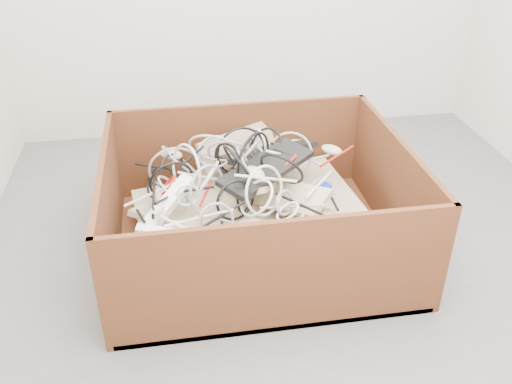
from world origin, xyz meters
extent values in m
plane|color=#59595B|center=(0.00, 0.00, 0.00)|extent=(3.00, 3.00, 0.00)
cube|color=#412110|center=(-0.18, 0.13, 0.01)|extent=(1.33, 1.11, 0.03)
cube|color=#412110|center=(-0.18, 0.67, 0.26)|extent=(1.33, 0.02, 0.52)
cube|color=#412110|center=(-0.18, -0.42, 0.26)|extent=(1.33, 0.03, 0.52)
cube|color=#412110|center=(0.47, 0.13, 0.26)|extent=(0.03, 1.06, 0.52)
cube|color=#412110|center=(-0.84, 0.13, 0.26)|extent=(0.02, 1.06, 0.52)
cube|color=#B8AC89|center=(-0.18, 0.15, 0.08)|extent=(1.17, 1.01, 0.22)
cube|color=#B8AC89|center=(-0.30, 0.07, 0.17)|extent=(0.84, 0.75, 0.23)
cube|color=tan|center=(-0.45, 0.36, 0.21)|extent=(0.44, 0.45, 0.12)
cube|color=tan|center=(-0.01, 0.17, 0.18)|extent=(0.41, 0.46, 0.20)
cube|color=tan|center=(-0.22, -0.07, 0.18)|extent=(0.23, 0.49, 0.16)
cube|color=tan|center=(-0.52, 0.06, 0.22)|extent=(0.49, 0.38, 0.13)
cube|color=tan|center=(0.05, -0.03, 0.27)|extent=(0.32, 0.48, 0.20)
cube|color=tan|center=(-0.21, 0.54, 0.34)|extent=(0.44, 0.34, 0.17)
cube|color=tan|center=(-0.18, 0.17, 0.31)|extent=(0.31, 0.45, 0.26)
cube|color=tan|center=(-0.07, 0.12, 0.29)|extent=(0.42, 0.47, 0.17)
cube|color=black|center=(-0.08, 0.41, 0.37)|extent=(0.50, 0.31, 0.08)
cube|color=black|center=(-0.14, 0.12, 0.44)|extent=(0.47, 0.43, 0.08)
ellipsoid|color=beige|center=(-0.60, 0.17, 0.32)|extent=(0.12, 0.13, 0.04)
ellipsoid|color=beige|center=(0.24, 0.41, 0.35)|extent=(0.13, 0.13, 0.04)
ellipsoid|color=beige|center=(-0.25, -0.08, 0.29)|extent=(0.12, 0.07, 0.04)
ellipsoid|color=beige|center=(-0.20, 0.07, 0.45)|extent=(0.11, 0.13, 0.04)
ellipsoid|color=beige|center=(-0.55, 0.37, 0.41)|extent=(0.13, 0.12, 0.04)
ellipsoid|color=black|center=(0.09, -0.17, 0.27)|extent=(0.12, 0.07, 0.04)
cube|color=white|center=(-0.58, 0.03, 0.35)|extent=(0.25, 0.29, 0.13)
cube|color=white|center=(-0.57, -0.16, 0.32)|extent=(0.30, 0.11, 0.10)
cube|color=#0C28B9|center=(0.12, 0.08, 0.34)|extent=(0.06, 0.06, 0.03)
torus|color=black|center=(-0.20, 0.14, 0.47)|extent=(0.21, 0.22, 0.29)
torus|color=#929398|center=(-0.34, 0.38, 0.40)|extent=(0.25, 0.22, 0.15)
torus|color=black|center=(-0.10, 0.33, 0.45)|extent=(0.15, 0.19, 0.19)
torus|color=#929398|center=(-0.24, 0.37, 0.40)|extent=(0.14, 0.10, 0.13)
torus|color=black|center=(-0.10, 0.42, 0.33)|extent=(0.18, 0.11, 0.19)
torus|color=black|center=(-0.22, 0.36, 0.40)|extent=(0.34, 0.09, 0.35)
torus|color=black|center=(-0.22, 0.20, 0.48)|extent=(0.10, 0.16, 0.17)
torus|color=#929398|center=(-0.54, 0.35, 0.34)|extent=(0.35, 0.08, 0.35)
torus|color=#929398|center=(-0.51, 0.38, 0.36)|extent=(0.24, 0.32, 0.23)
torus|color=black|center=(0.02, 0.33, 0.40)|extent=(0.22, 0.26, 0.18)
torus|color=#929398|center=(0.01, 0.34, 0.38)|extent=(0.28, 0.13, 0.27)
torus|color=silver|center=(-0.22, -0.08, 0.41)|extent=(0.18, 0.22, 0.15)
torus|color=black|center=(-0.27, 0.12, 0.46)|extent=(0.16, 0.30, 0.28)
torus|color=#929398|center=(-0.36, 0.28, 0.47)|extent=(0.32, 0.23, 0.25)
torus|color=silver|center=(-0.13, 0.35, 0.45)|extent=(0.04, 0.17, 0.17)
torus|color=#929398|center=(-0.28, 0.33, 0.41)|extent=(0.27, 0.18, 0.22)
torus|color=silver|center=(-0.50, 0.04, 0.38)|extent=(0.13, 0.03, 0.13)
torus|color=black|center=(-0.55, 0.29, 0.33)|extent=(0.17, 0.27, 0.30)
torus|color=#B01A0C|center=(-0.06, 0.18, 0.41)|extent=(0.18, 0.22, 0.17)
torus|color=#B01A0C|center=(-0.58, 0.18, 0.35)|extent=(0.10, 0.15, 0.13)
torus|color=black|center=(-0.29, 0.30, 0.40)|extent=(0.16, 0.18, 0.23)
torus|color=#929398|center=(-0.56, 0.16, 0.34)|extent=(0.18, 0.25, 0.18)
torus|color=black|center=(-0.27, -0.04, 0.39)|extent=(0.07, 0.16, 0.15)
torus|color=#929398|center=(-0.22, 0.17, 0.48)|extent=(0.16, 0.19, 0.21)
torus|color=black|center=(-0.09, 0.06, 0.46)|extent=(0.23, 0.19, 0.26)
torus|color=black|center=(-0.30, -0.05, 0.39)|extent=(0.22, 0.08, 0.23)
torus|color=black|center=(-0.56, 0.24, 0.34)|extent=(0.29, 0.10, 0.29)
torus|color=black|center=(-0.61, 0.33, 0.28)|extent=(0.16, 0.21, 0.19)
torus|color=silver|center=(-0.49, 0.20, 0.41)|extent=(0.17, 0.31, 0.34)
torus|color=silver|center=(-0.19, -0.09, 0.45)|extent=(0.25, 0.17, 0.28)
torus|color=#929398|center=(-0.40, -0.16, 0.37)|extent=(0.21, 0.08, 0.21)
torus|color=#929398|center=(-0.41, 0.02, 0.41)|extent=(0.21, 0.23, 0.30)
torus|color=#929398|center=(-0.11, -0.10, 0.39)|extent=(0.13, 0.10, 0.15)
torus|color=silver|center=(-0.41, 0.11, 0.41)|extent=(0.17, 0.25, 0.21)
torus|color=silver|center=(-0.11, -0.15, 0.38)|extent=(0.12, 0.14, 0.08)
torus|color=#929398|center=(-0.24, 0.12, 0.47)|extent=(0.11, 0.22, 0.20)
torus|color=#929398|center=(-0.38, 0.41, 0.32)|extent=(0.16, 0.08, 0.17)
torus|color=#929398|center=(-0.05, 0.33, 0.37)|extent=(0.12, 0.22, 0.20)
cylinder|color=black|center=(-0.60, 0.47, 0.29)|extent=(0.28, 0.11, 0.04)
cylinder|color=black|center=(-0.03, 0.19, 0.46)|extent=(0.12, 0.10, 0.04)
cylinder|color=black|center=(0.12, -0.06, 0.34)|extent=(0.03, 0.15, 0.04)
cylinder|color=#929398|center=(0.05, 0.25, 0.42)|extent=(0.15, 0.15, 0.07)
cylinder|color=#929398|center=(0.13, 0.24, 0.40)|extent=(0.14, 0.12, 0.05)
cylinder|color=silver|center=(-0.60, -0.12, 0.31)|extent=(0.10, 0.10, 0.04)
cylinder|color=#B01A0C|center=(-0.47, -0.23, 0.34)|extent=(0.07, 0.23, 0.09)
cylinder|color=silver|center=(-0.54, -0.14, 0.35)|extent=(0.23, 0.19, 0.06)
cylinder|color=silver|center=(0.06, 0.51, 0.36)|extent=(0.12, 0.02, 0.02)
cylinder|color=black|center=(-0.48, 0.07, 0.38)|extent=(0.20, 0.03, 0.04)
cylinder|color=black|center=(-0.19, 0.29, 0.41)|extent=(0.06, 0.22, 0.03)
cylinder|color=silver|center=(-0.65, 0.12, 0.35)|extent=(0.25, 0.06, 0.09)
cylinder|color=#929398|center=(-0.36, -0.13, 0.35)|extent=(0.16, 0.05, 0.06)
cylinder|color=black|center=(-0.64, 0.07, 0.36)|extent=(0.02, 0.29, 0.03)
cylinder|color=#929398|center=(-0.44, 0.16, 0.40)|extent=(0.18, 0.02, 0.06)
cylinder|color=silver|center=(-0.17, -0.01, 0.46)|extent=(0.27, 0.02, 0.07)
cylinder|color=silver|center=(-0.27, 0.50, 0.39)|extent=(0.02, 0.13, 0.02)
cylinder|color=black|center=(-0.46, 0.32, 0.42)|extent=(0.12, 0.10, 0.06)
cylinder|color=#929398|center=(-0.58, 0.05, 0.34)|extent=(0.09, 0.28, 0.09)
cylinder|color=#B01A0C|center=(0.24, 0.31, 0.36)|extent=(0.20, 0.11, 0.06)
cylinder|color=#B01A0C|center=(-0.42, 0.07, 0.36)|extent=(0.07, 0.13, 0.05)
cylinder|color=silver|center=(-0.46, -0.13, 0.37)|extent=(0.28, 0.01, 0.06)
cylinder|color=black|center=(-0.04, -0.13, 0.38)|extent=(0.18, 0.23, 0.02)
cylinder|color=silver|center=(-0.60, -0.21, 0.29)|extent=(0.10, 0.24, 0.04)
cylinder|color=silver|center=(-0.05, 0.20, 0.45)|extent=(0.17, 0.04, 0.06)
cylinder|color=black|center=(-0.64, -0.16, 0.29)|extent=(0.02, 0.19, 0.07)
cylinder|color=black|center=(-0.38, -0.21, 0.36)|extent=(0.06, 0.27, 0.07)
cylinder|color=black|center=(-0.37, -0.14, 0.38)|extent=(0.27, 0.10, 0.10)
cylinder|color=black|center=(-0.69, -0.04, 0.35)|extent=(0.05, 0.16, 0.05)
cylinder|color=#929398|center=(-0.63, 0.12, 0.29)|extent=(0.06, 0.16, 0.02)
cylinder|color=black|center=(-0.59, 0.02, 0.38)|extent=(0.09, 0.18, 0.07)
cylinder|color=#929398|center=(-0.07, -0.11, 0.37)|extent=(0.28, 0.03, 0.02)
cylinder|color=#929398|center=(-0.10, -0.27, 0.38)|extent=(0.12, 0.16, 0.03)
cylinder|color=silver|center=(-0.66, -0.17, 0.28)|extent=(0.24, 0.13, 0.08)
cylinder|color=silver|center=(0.08, 0.05, 0.37)|extent=(0.16, 0.16, 0.04)
camera|label=1|loc=(-0.54, -1.98, 1.61)|focal=38.91mm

